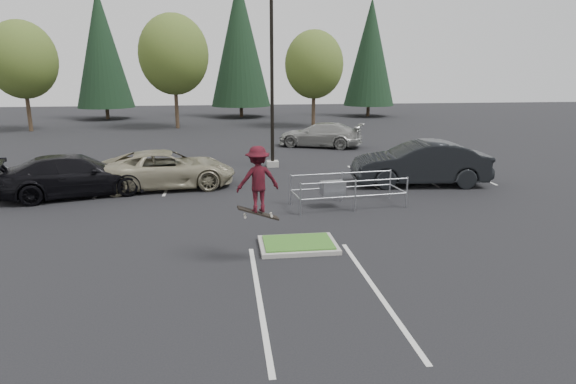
{
  "coord_description": "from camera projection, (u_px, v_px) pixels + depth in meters",
  "views": [
    {
      "loc": [
        -2.02,
        -12.84,
        4.91
      ],
      "look_at": [
        -0.09,
        1.5,
        1.25
      ],
      "focal_mm": 30.0,
      "sensor_mm": 36.0,
      "label": 1
    }
  ],
  "objects": [
    {
      "name": "skateboarder",
      "position": [
        258.0,
        180.0,
        12.14
      ],
      "size": [
        1.19,
        0.81,
        1.94
      ],
      "rotation": [
        0.0,
        0.0,
        3.32
      ],
      "color": "black",
      "rests_on": "ground"
    },
    {
      "name": "car_r_charc",
      "position": [
        420.0,
        163.0,
        21.13
      ],
      "size": [
        6.02,
        2.61,
        1.93
      ],
      "primitive_type": "imported",
      "rotation": [
        0.0,
        0.0,
        4.61
      ],
      "color": "black",
      "rests_on": "ground"
    },
    {
      "name": "car_l_black",
      "position": [
        75.0,
        175.0,
        19.29
      ],
      "size": [
        6.17,
        3.86,
        1.67
      ],
      "primitive_type": "imported",
      "rotation": [
        0.0,
        0.0,
        1.86
      ],
      "color": "black",
      "rests_on": "ground"
    },
    {
      "name": "decid_c",
      "position": [
        314.0,
        67.0,
        41.96
      ],
      "size": [
        5.12,
        5.12,
        8.38
      ],
      "color": "#38281C",
      "rests_on": "ground"
    },
    {
      "name": "decid_b",
      "position": [
        174.0,
        57.0,
        40.89
      ],
      "size": [
        5.89,
        5.89,
        9.64
      ],
      "color": "#38281C",
      "rests_on": "ground"
    },
    {
      "name": "light_pole",
      "position": [
        272.0,
        78.0,
        24.28
      ],
      "size": [
        0.7,
        0.6,
        10.12
      ],
      "color": "#A4A198",
      "rests_on": "ground"
    },
    {
      "name": "car_l_tan",
      "position": [
        166.0,
        169.0,
        20.65
      ],
      "size": [
        6.06,
        3.33,
        1.61
      ],
      "primitive_type": "imported",
      "rotation": [
        0.0,
        0.0,
        1.69
      ],
      "color": "gray",
      "rests_on": "ground"
    },
    {
      "name": "cart_corral",
      "position": [
        336.0,
        188.0,
        17.68
      ],
      "size": [
        4.23,
        1.89,
        1.16
      ],
      "rotation": [
        0.0,
        0.0,
        0.11
      ],
      "color": "#94969C",
      "rests_on": "ground"
    },
    {
      "name": "conif_c",
      "position": [
        370.0,
        52.0,
        51.89
      ],
      "size": [
        5.5,
        5.5,
        12.5
      ],
      "color": "#38281C",
      "rests_on": "ground"
    },
    {
      "name": "ground",
      "position": [
        298.0,
        247.0,
        13.8
      ],
      "size": [
        120.0,
        120.0,
        0.0
      ],
      "primitive_type": "plane",
      "color": "black",
      "rests_on": "ground"
    },
    {
      "name": "stall_lines",
      "position": [
        242.0,
        196.0,
        19.41
      ],
      "size": [
        22.62,
        17.6,
        0.01
      ],
      "color": "silver",
      "rests_on": "ground"
    },
    {
      "name": "decid_a",
      "position": [
        22.0,
        62.0,
        38.97
      ],
      "size": [
        5.44,
        5.44,
        8.91
      ],
      "color": "#38281C",
      "rests_on": "ground"
    },
    {
      "name": "conif_b",
      "position": [
        240.0,
        42.0,
        50.8
      ],
      "size": [
        6.38,
        6.38,
        14.5
      ],
      "color": "#38281C",
      "rests_on": "ground"
    },
    {
      "name": "grass_median",
      "position": [
        298.0,
        244.0,
        13.78
      ],
      "size": [
        2.2,
        1.6,
        0.16
      ],
      "color": "#A4A198",
      "rests_on": "ground"
    },
    {
      "name": "conif_a",
      "position": [
        102.0,
        49.0,
        48.69
      ],
      "size": [
        5.72,
        5.72,
        13.0
      ],
      "color": "#38281C",
      "rests_on": "ground"
    },
    {
      "name": "car_far_silver",
      "position": [
        322.0,
        135.0,
        31.81
      ],
      "size": [
        5.97,
        4.35,
        1.61
      ],
      "primitive_type": "imported",
      "rotation": [
        0.0,
        0.0,
        4.28
      ],
      "color": "#9B9B96",
      "rests_on": "ground"
    }
  ]
}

